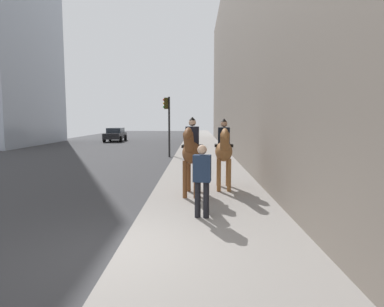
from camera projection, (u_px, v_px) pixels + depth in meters
name	position (u px, v px, depth m)	size (l,w,h in m)	color
sidewalk_slab	(219.00, 253.00, 5.84)	(120.00, 3.61, 0.12)	gray
mounted_horse_near	(192.00, 151.00, 9.84)	(2.15, 0.71, 2.35)	brown
mounted_horse_far	(224.00, 150.00, 10.73)	(2.15, 0.63, 2.30)	brown
pedestrian_greeting	(202.00, 176.00, 7.61)	(0.32, 0.43, 1.70)	black
car_near_lane	(115.00, 134.00, 35.34)	(4.26, 2.02, 1.44)	black
traffic_light_near_curb	(168.00, 117.00, 20.65)	(0.20, 0.44, 3.77)	black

